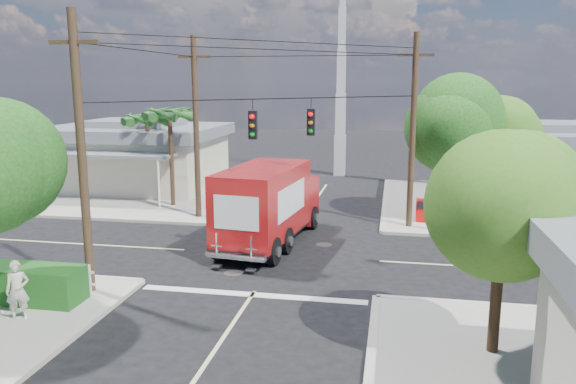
# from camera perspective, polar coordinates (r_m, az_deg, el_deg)

# --- Properties ---
(ground) EXTENTS (120.00, 120.00, 0.00)m
(ground) POSITION_cam_1_polar(r_m,az_deg,el_deg) (22.59, -0.95, -6.45)
(ground) COLOR black
(ground) RESTS_ON ground
(sidewalk_ne) EXTENTS (14.12, 14.12, 0.14)m
(sidewalk_ne) POSITION_cam_1_polar(r_m,az_deg,el_deg) (33.32, 21.73, -1.36)
(sidewalk_ne) COLOR #A29D93
(sidewalk_ne) RESTS_ON ground
(sidewalk_nw) EXTENTS (14.12, 14.12, 0.14)m
(sidewalk_nw) POSITION_cam_1_polar(r_m,az_deg,el_deg) (36.05, -14.53, -0.02)
(sidewalk_nw) COLOR #A29D93
(sidewalk_nw) RESTS_ON ground
(road_markings) EXTENTS (32.00, 32.00, 0.01)m
(road_markings) POSITION_cam_1_polar(r_m,az_deg,el_deg) (21.22, -1.75, -7.62)
(road_markings) COLOR beige
(road_markings) RESTS_ON ground
(building_ne) EXTENTS (11.80, 10.20, 4.50)m
(building_ne) POSITION_cam_1_polar(r_m,az_deg,el_deg) (34.34, 24.32, 2.61)
(building_ne) COLOR silver
(building_ne) RESTS_ON sidewalk_ne
(building_nw) EXTENTS (10.80, 10.20, 4.30)m
(building_nw) POSITION_cam_1_polar(r_m,az_deg,el_deg) (37.61, -15.22, 3.72)
(building_nw) COLOR beige
(building_nw) RESTS_ON sidewalk_nw
(radio_tower) EXTENTS (0.80, 0.80, 17.00)m
(radio_tower) POSITION_cam_1_polar(r_m,az_deg,el_deg) (41.29, 5.39, 9.45)
(radio_tower) COLOR silver
(radio_tower) RESTS_ON ground
(tree_ne_front) EXTENTS (4.21, 4.14, 6.66)m
(tree_ne_front) POSITION_cam_1_polar(r_m,az_deg,el_deg) (28.07, 16.59, 6.47)
(tree_ne_front) COLOR #422D1C
(tree_ne_front) RESTS_ON sidewalk_ne
(tree_ne_back) EXTENTS (3.77, 3.66, 5.82)m
(tree_ne_back) POSITION_cam_1_polar(r_m,az_deg,el_deg) (30.66, 20.98, 5.46)
(tree_ne_back) COLOR #422D1C
(tree_ne_back) RESTS_ON sidewalk_ne
(tree_se) EXTENTS (3.67, 3.54, 5.62)m
(tree_se) POSITION_cam_1_polar(r_m,az_deg,el_deg) (14.38, 21.11, -0.80)
(tree_se) COLOR #422D1C
(tree_se) RESTS_ON sidewalk_se
(palm_nw_front) EXTENTS (3.01, 3.08, 5.59)m
(palm_nw_front) POSITION_cam_1_polar(r_m,az_deg,el_deg) (31.00, -11.93, 7.60)
(palm_nw_front) COLOR #422D1C
(palm_nw_front) RESTS_ON sidewalk_nw
(palm_nw_back) EXTENTS (3.01, 3.08, 5.19)m
(palm_nw_back) POSITION_cam_1_polar(r_m,az_deg,el_deg) (33.20, -14.12, 7.09)
(palm_nw_back) COLOR #422D1C
(palm_nw_back) RESTS_ON sidewalk_nw
(utility_poles) EXTENTS (12.00, 10.68, 9.00)m
(utility_poles) POSITION_cam_1_polar(r_m,az_deg,el_deg) (23.56, -3.99, 5.87)
(utility_poles) COLOR #473321
(utility_poles) RESTS_ON ground
(picket_fence) EXTENTS (5.94, 0.06, 1.00)m
(picket_fence) POSITION_cam_1_polar(r_m,az_deg,el_deg) (20.63, -26.33, -7.40)
(picket_fence) COLOR silver
(picket_fence) RESTS_ON sidewalk_sw
(vending_boxes) EXTENTS (1.90, 0.50, 1.10)m
(vending_boxes) POSITION_cam_1_polar(r_m,az_deg,el_deg) (28.06, 14.80, -1.87)
(vending_boxes) COLOR red
(vending_boxes) RESTS_ON sidewalk_ne
(delivery_truck) EXTENTS (3.36, 8.11, 3.41)m
(delivery_truck) POSITION_cam_1_polar(r_m,az_deg,el_deg) (23.78, -1.94, -1.23)
(delivery_truck) COLOR black
(delivery_truck) RESTS_ON ground
(parked_car) EXTENTS (5.49, 2.96, 1.46)m
(parked_car) POSITION_cam_1_polar(r_m,az_deg,el_deg) (23.94, 25.12, -4.70)
(parked_car) COLOR silver
(parked_car) RESTS_ON ground
(pedestrian) EXTENTS (0.76, 0.67, 1.74)m
(pedestrian) POSITION_cam_1_polar(r_m,az_deg,el_deg) (17.91, -25.78, -8.98)
(pedestrian) COLOR #BCB5A3
(pedestrian) RESTS_ON sidewalk_sw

